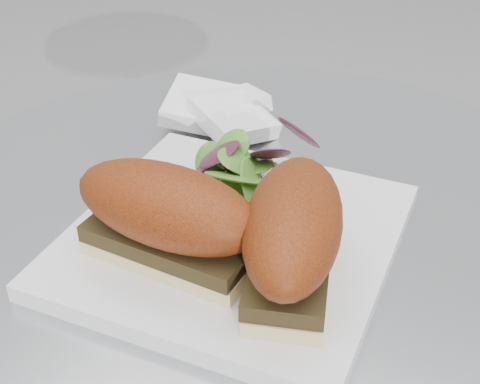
% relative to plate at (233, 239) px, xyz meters
% --- Properties ---
extents(plate, '(0.28, 0.28, 0.02)m').
position_rel_plate_xyz_m(plate, '(0.00, 0.00, 0.00)').
color(plate, white).
rests_on(plate, table).
extents(sandwich_left, '(0.16, 0.07, 0.08)m').
position_rel_plate_xyz_m(sandwich_left, '(-0.03, -0.05, 0.05)').
color(sandwich_left, beige).
rests_on(sandwich_left, plate).
extents(sandwich_right, '(0.12, 0.17, 0.08)m').
position_rel_plate_xyz_m(sandwich_right, '(0.07, -0.03, 0.05)').
color(sandwich_right, beige).
rests_on(sandwich_right, plate).
extents(salad, '(0.12, 0.12, 0.05)m').
position_rel_plate_xyz_m(salad, '(-0.02, 0.08, 0.03)').
color(salad, '#5A8D2E').
rests_on(salad, plate).
extents(napkin, '(0.13, 0.13, 0.02)m').
position_rel_plate_xyz_m(napkin, '(-0.11, 0.18, 0.00)').
color(napkin, white).
rests_on(napkin, table).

